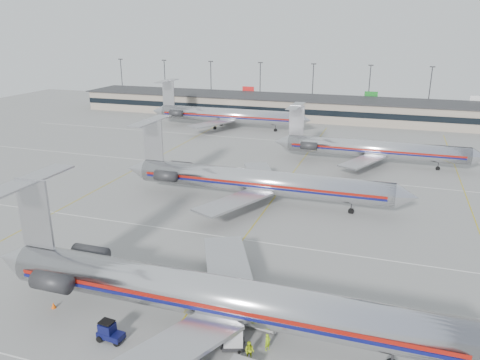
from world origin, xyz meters
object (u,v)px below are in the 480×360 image
at_px(uld_container, 233,337).
at_px(belt_loader, 260,321).
at_px(jet_second_row, 255,181).
at_px(jet_foreground, 211,295).

height_order(uld_container, belt_loader, belt_loader).
distance_m(jet_second_row, belt_loader, 32.80).
bearing_deg(belt_loader, uld_container, -104.52).
relative_size(uld_container, belt_loader, 0.52).
relative_size(jet_foreground, uld_container, 20.27).
distance_m(jet_foreground, belt_loader, 5.43).
bearing_deg(jet_foreground, uld_container, -31.04).
height_order(jet_foreground, jet_second_row, jet_foreground).
relative_size(jet_foreground, belt_loader, 10.49).
distance_m(jet_second_row, uld_container, 35.77).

